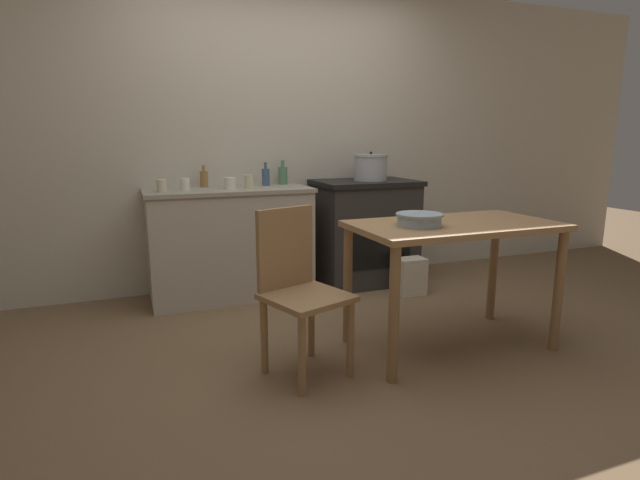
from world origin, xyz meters
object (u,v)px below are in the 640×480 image
(cup_mid_right, at_px, (185,184))
(bottle_left, at_px, (204,179))
(bottle_far_left, at_px, (283,175))
(bottle_mid_left, at_px, (266,177))
(work_table, at_px, (454,241))
(cup_center_left, at_px, (162,186))
(chair, at_px, (298,287))
(stove, at_px, (364,232))
(flour_sack, at_px, (411,276))
(stock_pot, at_px, (371,167))
(mixing_bowl_large, at_px, (419,219))
(cup_center, at_px, (249,181))
(cup_center_right, at_px, (230,183))

(cup_mid_right, bearing_deg, bottle_left, 50.83)
(bottle_far_left, xyz_separation_m, bottle_mid_left, (-0.17, -0.07, -0.00))
(work_table, xyz_separation_m, cup_center_left, (-1.55, 1.37, 0.26))
(work_table, relative_size, cup_center_left, 13.22)
(chair, relative_size, bottle_far_left, 4.47)
(chair, distance_m, bottle_mid_left, 1.64)
(stove, height_order, work_table, stove)
(work_table, height_order, chair, chair)
(stove, height_order, bottle_mid_left, bottle_mid_left)
(stove, relative_size, flour_sack, 2.97)
(stove, height_order, stock_pot, stock_pot)
(chair, xyz_separation_m, bottle_far_left, (0.42, 1.62, 0.47))
(bottle_far_left, bearing_deg, mixing_bowl_large, -80.21)
(bottle_left, distance_m, cup_mid_right, 0.27)
(stock_pot, xyz_separation_m, cup_center_left, (-1.71, -0.05, -0.09))
(chair, height_order, stock_pot, stock_pot)
(cup_center, bearing_deg, stove, 1.00)
(bottle_left, bearing_deg, mixing_bowl_large, -60.25)
(mixing_bowl_large, bearing_deg, flour_sack, 59.73)
(stove, height_order, mixing_bowl_large, stove)
(cup_center, bearing_deg, work_table, -58.22)
(work_table, height_order, bottle_far_left, bottle_far_left)
(bottle_mid_left, distance_m, cup_center_left, 0.86)
(stock_pot, relative_size, cup_mid_right, 3.14)
(flour_sack, bearing_deg, bottle_left, 156.53)
(bottle_left, height_order, bottle_mid_left, bottle_mid_left)
(work_table, relative_size, bottle_far_left, 6.05)
(chair, bearing_deg, stock_pot, 31.70)
(chair, xyz_separation_m, mixing_bowl_large, (0.71, -0.05, 0.33))
(cup_center_right, bearing_deg, chair, -87.25)
(chair, height_order, flour_sack, chair)
(stove, relative_size, work_table, 0.74)
(work_table, distance_m, cup_center_left, 2.08)
(bottle_far_left, bearing_deg, work_table, -71.70)
(cup_center_left, xyz_separation_m, cup_center, (0.66, 0.06, 0.01))
(work_table, distance_m, bottle_left, 2.05)
(stove, xyz_separation_m, chair, (-1.10, -1.42, 0.03))
(bottle_far_left, xyz_separation_m, cup_center, (-0.34, -0.22, -0.03))
(bottle_left, height_order, cup_center_right, bottle_left)
(stove, xyz_separation_m, cup_center, (-1.02, -0.02, 0.47))
(chair, bearing_deg, cup_center_right, 73.68)
(bottle_left, bearing_deg, chair, -81.59)
(flour_sack, height_order, stock_pot, stock_pot)
(stove, relative_size, stock_pot, 3.09)
(chair, height_order, bottle_left, bottle_left)
(work_table, height_order, bottle_left, bottle_left)
(stock_pot, xyz_separation_m, bottle_mid_left, (-0.88, 0.16, -0.06))
(chair, height_order, mixing_bowl_large, chair)
(flour_sack, bearing_deg, stove, 111.62)
(bottle_mid_left, relative_size, cup_mid_right, 2.05)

